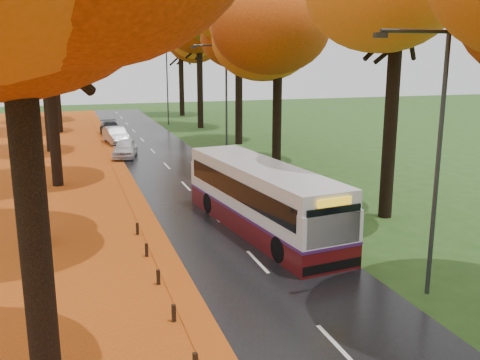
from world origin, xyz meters
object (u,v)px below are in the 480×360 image
streetlamp_mid (223,94)px  car_dark (111,128)px  bus (261,196)px  car_white (125,148)px  streetlamp_far (165,80)px  car_silver (116,135)px  streetlamp_near (432,145)px

streetlamp_mid → car_dark: 17.62m
bus → car_white: size_ratio=2.81×
streetlamp_mid → streetlamp_far: 22.00m
bus → car_white: 19.03m
bus → car_silver: size_ratio=2.57×
streetlamp_near → car_silver: size_ratio=1.90×
streetlamp_mid → bus: 15.17m
streetlamp_mid → car_dark: streetlamp_mid is taller
streetlamp_near → car_white: 27.09m
streetlamp_near → car_dark: bearing=99.4°
streetlamp_far → bus: streetlamp_far is taller
car_white → car_dark: bearing=103.4°
streetlamp_far → car_silver: 13.51m
car_white → car_dark: size_ratio=0.91×
car_white → bus: bearing=-65.8°
streetlamp_near → car_white: streetlamp_near is taller
streetlamp_far → car_white: streetlamp_far is taller
streetlamp_mid → car_silver: (-6.30, 10.72, -3.98)m
car_silver → car_dark: 5.22m
streetlamp_mid → car_white: size_ratio=2.08×
streetlamp_far → car_white: bearing=-109.2°
streetlamp_near → car_dark: size_ratio=1.88×
streetlamp_near → bus: bearing=109.1°
streetlamp_near → car_dark: (-6.30, 37.95, -4.06)m
streetlamp_near → car_white: (-6.24, 26.05, -4.02)m
streetlamp_near → car_dark: streetlamp_near is taller
streetlamp_near → streetlamp_far: same height
car_white → car_silver: car_silver is taller
car_dark → streetlamp_mid: bearing=-70.3°
streetlamp_mid → streetlamp_near: bearing=-90.0°
car_white → car_dark: car_white is taller
streetlamp_near → streetlamp_mid: size_ratio=1.00×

